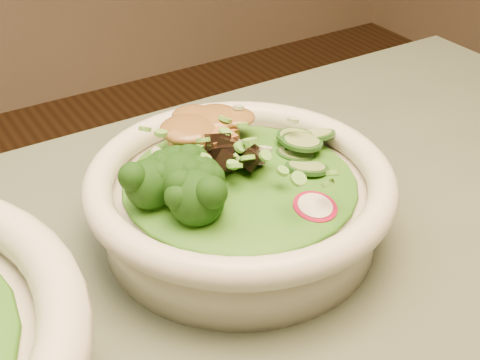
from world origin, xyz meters
TOP-DOWN VIEW (x-y plane):
  - salad_bowl at (0.16, 0.18)m, footprint 0.23×0.23m
  - lettuce_bed at (0.16, 0.18)m, footprint 0.18×0.18m
  - broccoli_florets at (0.10, 0.17)m, footprint 0.07×0.06m
  - radish_slices at (0.16, 0.12)m, footprint 0.10×0.04m
  - cucumber_slices at (0.21, 0.18)m, footprint 0.06×0.06m
  - mushroom_heap at (0.15, 0.19)m, footprint 0.06×0.06m
  - tofu_cubes at (0.15, 0.23)m, footprint 0.08×0.05m
  - peanut_sauce at (0.15, 0.23)m, footprint 0.06×0.05m
  - scallion_garnish at (0.16, 0.18)m, footprint 0.17×0.17m

SIDE VIEW (x-z plane):
  - salad_bowl at x=0.16m, z-range 0.75..0.82m
  - lettuce_bed at x=0.16m, z-range 0.79..0.81m
  - radish_slices at x=0.16m, z-range 0.80..0.81m
  - cucumber_slices at x=0.21m, z-range 0.80..0.83m
  - tofu_cubes at x=0.15m, z-range 0.80..0.83m
  - mushroom_heap at x=0.15m, z-range 0.80..0.83m
  - broccoli_florets at x=0.10m, z-range 0.80..0.83m
  - scallion_garnish at x=0.16m, z-range 0.81..0.83m
  - peanut_sauce at x=0.15m, z-range 0.82..0.83m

